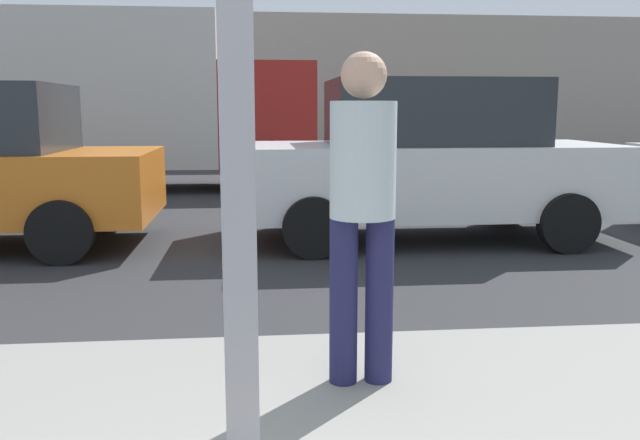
# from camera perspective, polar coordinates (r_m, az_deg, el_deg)

# --- Properties ---
(ground_plane) EXTENTS (60.00, 60.00, 0.00)m
(ground_plane) POSITION_cam_1_polar(r_m,az_deg,el_deg) (9.03, -5.72, -0.21)
(ground_plane) COLOR #2D2D30
(building_facade_far) EXTENTS (28.00, 1.20, 4.05)m
(building_facade_far) POSITION_cam_1_polar(r_m,az_deg,el_deg) (19.00, -5.83, 10.97)
(building_facade_far) COLOR #A89E8E
(building_facade_far) RESTS_ON ground
(parked_car_white) EXTENTS (4.36, 2.00, 1.84)m
(parked_car_white) POSITION_cam_1_polar(r_m,az_deg,el_deg) (7.84, 8.91, 5.03)
(parked_car_white) COLOR silver
(parked_car_white) RESTS_ON ground
(box_truck) EXTENTS (6.42, 2.44, 3.21)m
(box_truck) POSITION_cam_1_polar(r_m,az_deg,el_deg) (13.15, -15.90, 9.98)
(box_truck) COLOR beige
(box_truck) RESTS_ON ground
(pedestrian) EXTENTS (0.32, 0.32, 1.63)m
(pedestrian) POSITION_cam_1_polar(r_m,az_deg,el_deg) (3.25, 3.64, 1.84)
(pedestrian) COLOR #22224C
(pedestrian) RESTS_ON sidewalk_strip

